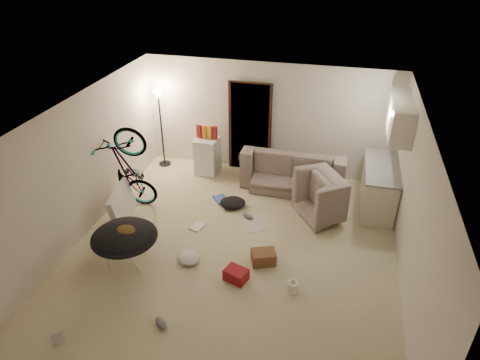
% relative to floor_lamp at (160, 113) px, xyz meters
% --- Properties ---
extents(floor, '(5.50, 6.00, 0.02)m').
position_rel_floor_lamp_xyz_m(floor, '(2.40, -2.65, -1.32)').
color(floor, beige).
rests_on(floor, ground).
extents(ceiling, '(5.50, 6.00, 0.02)m').
position_rel_floor_lamp_xyz_m(ceiling, '(2.40, -2.65, 1.20)').
color(ceiling, white).
rests_on(ceiling, wall_back).
extents(wall_back, '(5.50, 0.02, 2.50)m').
position_rel_floor_lamp_xyz_m(wall_back, '(2.40, 0.36, -0.06)').
color(wall_back, silver).
rests_on(wall_back, floor).
extents(wall_front, '(5.50, 0.02, 2.50)m').
position_rel_floor_lamp_xyz_m(wall_front, '(2.40, -5.66, -0.06)').
color(wall_front, silver).
rests_on(wall_front, floor).
extents(wall_left, '(0.02, 6.00, 2.50)m').
position_rel_floor_lamp_xyz_m(wall_left, '(-0.36, -2.65, -0.06)').
color(wall_left, silver).
rests_on(wall_left, floor).
extents(wall_right, '(0.02, 6.00, 2.50)m').
position_rel_floor_lamp_xyz_m(wall_right, '(5.16, -2.65, -0.06)').
color(wall_right, silver).
rests_on(wall_right, floor).
extents(doorway, '(0.85, 0.10, 2.04)m').
position_rel_floor_lamp_xyz_m(doorway, '(2.00, 0.32, -0.29)').
color(doorway, black).
rests_on(doorway, floor).
extents(door_trim, '(0.97, 0.04, 2.10)m').
position_rel_floor_lamp_xyz_m(door_trim, '(2.00, 0.29, -0.29)').
color(door_trim, '#351B12').
rests_on(door_trim, floor).
extents(floor_lamp, '(0.28, 0.28, 1.81)m').
position_rel_floor_lamp_xyz_m(floor_lamp, '(0.00, 0.00, 0.00)').
color(floor_lamp, black).
rests_on(floor_lamp, floor).
extents(kitchen_counter, '(0.60, 1.50, 0.88)m').
position_rel_floor_lamp_xyz_m(kitchen_counter, '(4.83, -0.65, -0.87)').
color(kitchen_counter, beige).
rests_on(kitchen_counter, floor).
extents(counter_top, '(0.64, 1.54, 0.04)m').
position_rel_floor_lamp_xyz_m(counter_top, '(4.83, -0.65, -0.41)').
color(counter_top, gray).
rests_on(counter_top, kitchen_counter).
extents(kitchen_uppers, '(0.38, 1.40, 0.65)m').
position_rel_floor_lamp_xyz_m(kitchen_uppers, '(4.96, -0.65, 0.64)').
color(kitchen_uppers, beige).
rests_on(kitchen_uppers, wall_right).
extents(sofa, '(2.17, 0.86, 0.63)m').
position_rel_floor_lamp_xyz_m(sofa, '(3.09, -0.20, -0.99)').
color(sofa, '#3B423A').
rests_on(sofa, floor).
extents(armchair, '(1.32, 1.36, 0.67)m').
position_rel_floor_lamp_xyz_m(armchair, '(4.01, -1.09, -0.97)').
color(armchair, '#3B423A').
rests_on(armchair, floor).
extents(bicycle, '(1.90, 0.93, 1.07)m').
position_rel_floor_lamp_xyz_m(bicycle, '(0.10, -1.84, -0.82)').
color(bicycle, black).
rests_on(bicycle, floor).
extents(book_asset, '(0.27, 0.27, 0.02)m').
position_rel_floor_lamp_xyz_m(book_asset, '(0.57, -5.20, -1.30)').
color(book_asset, maroon).
rests_on(book_asset, floor).
extents(mini_fridge, '(0.52, 0.52, 0.84)m').
position_rel_floor_lamp_xyz_m(mini_fridge, '(1.11, -0.10, -0.89)').
color(mini_fridge, white).
rests_on(mini_fridge, floor).
extents(snack_box_0, '(0.11, 0.09, 0.30)m').
position_rel_floor_lamp_xyz_m(snack_box_0, '(0.94, -0.10, -0.31)').
color(snack_box_0, maroon).
rests_on(snack_box_0, mini_fridge).
extents(snack_box_1, '(0.11, 0.09, 0.30)m').
position_rel_floor_lamp_xyz_m(snack_box_1, '(1.06, -0.10, -0.31)').
color(snack_box_1, orange).
rests_on(snack_box_1, mini_fridge).
extents(snack_box_2, '(0.11, 0.08, 0.30)m').
position_rel_floor_lamp_xyz_m(snack_box_2, '(1.18, -0.10, -0.31)').
color(snack_box_2, gold).
rests_on(snack_box_2, mini_fridge).
extents(snack_box_3, '(0.11, 0.09, 0.30)m').
position_rel_floor_lamp_xyz_m(snack_box_3, '(1.30, -0.10, -0.31)').
color(snack_box_3, maroon).
rests_on(snack_box_3, mini_fridge).
extents(saucer_chair, '(1.07, 1.07, 0.76)m').
position_rel_floor_lamp_xyz_m(saucer_chair, '(0.78, -3.42, -0.86)').
color(saucer_chair, silver).
rests_on(saucer_chair, floor).
extents(hoodie, '(0.50, 0.42, 0.22)m').
position_rel_floor_lamp_xyz_m(hoodie, '(0.83, -3.45, -0.65)').
color(hoodie, '#4E381A').
rests_on(hoodie, saucer_chair).
extents(sofa_drape, '(0.58, 0.49, 0.28)m').
position_rel_floor_lamp_xyz_m(sofa_drape, '(2.14, -0.20, -0.77)').
color(sofa_drape, black).
rests_on(sofa_drape, sofa).
extents(tv_box, '(0.41, 1.00, 0.65)m').
position_rel_floor_lamp_xyz_m(tv_box, '(0.10, -2.26, -0.99)').
color(tv_box, silver).
rests_on(tv_box, floor).
extents(drink_case_a, '(0.47, 0.41, 0.23)m').
position_rel_floor_lamp_xyz_m(drink_case_a, '(2.97, -2.85, -1.19)').
color(drink_case_a, brown).
rests_on(drink_case_a, floor).
extents(drink_case_b, '(0.41, 0.36, 0.20)m').
position_rel_floor_lamp_xyz_m(drink_case_b, '(2.63, -3.36, -1.21)').
color(drink_case_b, maroon).
rests_on(drink_case_b, floor).
extents(juicer, '(0.18, 0.18, 0.26)m').
position_rel_floor_lamp_xyz_m(juicer, '(3.54, -3.39, -1.20)').
color(juicer, white).
rests_on(juicer, floor).
extents(newspaper, '(0.57, 0.63, 0.01)m').
position_rel_floor_lamp_xyz_m(newspaper, '(2.59, -1.82, -1.30)').
color(newspaper, beige).
rests_on(newspaper, floor).
extents(book_blue, '(0.40, 0.41, 0.03)m').
position_rel_floor_lamp_xyz_m(book_blue, '(1.74, -1.17, -1.29)').
color(book_blue, '#2F4EAC').
rests_on(book_blue, floor).
extents(book_white, '(0.30, 0.34, 0.03)m').
position_rel_floor_lamp_xyz_m(book_white, '(1.57, -2.18, -1.29)').
color(book_white, silver).
rests_on(book_white, floor).
extents(shoe_0, '(0.26, 0.11, 0.09)m').
position_rel_floor_lamp_xyz_m(shoe_0, '(1.94, -1.19, -1.26)').
color(shoe_0, '#2F4EAC').
rests_on(shoe_0, floor).
extents(shoe_1, '(0.27, 0.19, 0.09)m').
position_rel_floor_lamp_xyz_m(shoe_1, '(2.42, -1.66, -1.26)').
color(shoe_1, slate).
rests_on(shoe_1, floor).
extents(shoe_3, '(0.28, 0.25, 0.10)m').
position_rel_floor_lamp_xyz_m(shoe_3, '(1.84, -4.50, -1.26)').
color(shoe_3, slate).
rests_on(shoe_3, floor).
extents(clothes_lump_a, '(0.61, 0.56, 0.17)m').
position_rel_floor_lamp_xyz_m(clothes_lump_a, '(2.03, -1.34, -1.22)').
color(clothes_lump_a, black).
rests_on(clothes_lump_a, floor).
extents(clothes_lump_c, '(0.56, 0.56, 0.13)m').
position_rel_floor_lamp_xyz_m(clothes_lump_c, '(1.73, -3.10, -1.24)').
color(clothes_lump_c, silver).
rests_on(clothes_lump_c, floor).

